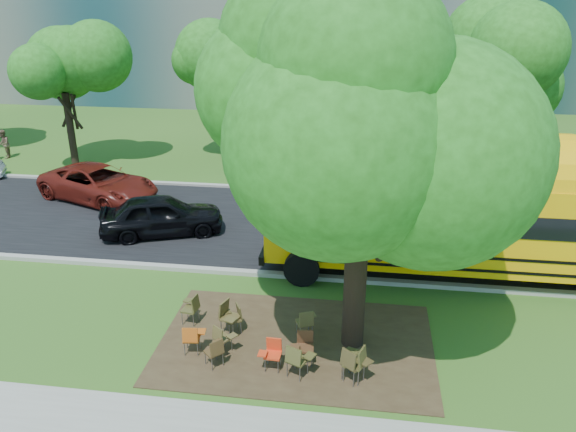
# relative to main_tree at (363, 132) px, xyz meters

# --- Properties ---
(ground) EXTENTS (160.00, 160.00, 0.00)m
(ground) POSITION_rel_main_tree_xyz_m (-2.44, 0.29, -5.59)
(ground) COLOR #2E581B
(ground) RESTS_ON ground
(dirt_patch) EXTENTS (7.00, 4.50, 0.03)m
(dirt_patch) POSITION_rel_main_tree_xyz_m (-1.44, -0.21, -5.57)
(dirt_patch) COLOR #382819
(dirt_patch) RESTS_ON ground
(asphalt_road) EXTENTS (80.00, 8.00, 0.04)m
(asphalt_road) POSITION_rel_main_tree_xyz_m (-2.44, 7.29, -5.57)
(asphalt_road) COLOR black
(asphalt_road) RESTS_ON ground
(kerb_near) EXTENTS (80.00, 0.25, 0.14)m
(kerb_near) POSITION_rel_main_tree_xyz_m (-2.44, 3.29, -5.52)
(kerb_near) COLOR gray
(kerb_near) RESTS_ON ground
(kerb_far) EXTENTS (80.00, 0.25, 0.14)m
(kerb_far) POSITION_rel_main_tree_xyz_m (-2.44, 11.39, -5.52)
(kerb_far) COLOR gray
(kerb_far) RESTS_ON ground
(bg_tree_0) EXTENTS (5.20, 5.20, 7.18)m
(bg_tree_0) POSITION_rel_main_tree_xyz_m (-14.44, 13.29, -1.01)
(bg_tree_0) COLOR black
(bg_tree_0) RESTS_ON ground
(bg_tree_2) EXTENTS (4.80, 4.80, 6.62)m
(bg_tree_2) POSITION_rel_main_tree_xyz_m (-7.44, 16.29, -1.37)
(bg_tree_2) COLOR black
(bg_tree_2) RESTS_ON ground
(bg_tree_3) EXTENTS (5.60, 5.60, 7.84)m
(bg_tree_3) POSITION_rel_main_tree_xyz_m (5.56, 14.29, -0.56)
(bg_tree_3) COLOR black
(bg_tree_3) RESTS_ON ground
(main_tree) EXTENTS (7.20, 7.20, 9.20)m
(main_tree) POSITION_rel_main_tree_xyz_m (0.00, 0.00, 0.00)
(main_tree) COLOR black
(main_tree) RESTS_ON ground
(school_bus) EXTENTS (13.71, 3.14, 3.35)m
(school_bus) POSITION_rel_main_tree_xyz_m (4.57, 4.29, -3.65)
(school_bus) COLOR #E8A507
(school_bus) RESTS_ON ground
(chair_0) EXTENTS (0.55, 0.54, 0.83)m
(chair_0) POSITION_rel_main_tree_xyz_m (-3.94, -1.01, -5.07)
(chair_0) COLOR #AE4C12
(chair_0) RESTS_ON ground
(chair_1) EXTENTS (0.66, 0.53, 0.78)m
(chair_1) POSITION_rel_main_tree_xyz_m (-3.22, -0.86, -5.10)
(chair_1) COLOR brown
(chair_1) RESTS_ON ground
(chair_2) EXTENTS (0.54, 0.68, 0.79)m
(chair_2) POSITION_rel_main_tree_xyz_m (-3.23, -1.42, -5.10)
(chair_2) COLOR #473219
(chair_2) RESTS_ON ground
(chair_3) EXTENTS (0.53, 0.47, 0.80)m
(chair_3) POSITION_rel_main_tree_xyz_m (-1.87, -1.30, -5.09)
(chair_3) COLOR red
(chair_3) RESTS_ON ground
(chair_4) EXTENTS (0.73, 0.58, 0.90)m
(chair_4) POSITION_rel_main_tree_xyz_m (-1.24, -1.58, -5.03)
(chair_4) COLOR #47431F
(chair_4) RESTS_ON ground
(chair_5) EXTENTS (0.57, 0.56, 0.86)m
(chair_5) POSITION_rel_main_tree_xyz_m (-1.15, -0.96, -5.05)
(chair_5) COLOR #4C2E1B
(chair_5) RESTS_ON ground
(chair_6) EXTENTS (0.57, 0.73, 0.92)m
(chair_6) POSITION_rel_main_tree_xyz_m (0.14, -1.48, -5.01)
(chair_6) COLOR #433E1D
(chair_6) RESTS_ON ground
(chair_7) EXTENTS (0.78, 0.62, 0.91)m
(chair_7) POSITION_rel_main_tree_xyz_m (0.05, -1.57, -5.02)
(chair_7) COLOR #41361C
(chair_7) RESTS_ON ground
(chair_8) EXTENTS (0.51, 0.62, 0.86)m
(chair_8) POSITION_rel_main_tree_xyz_m (-4.35, 0.33, -5.05)
(chair_8) COLOR #45411E
(chair_8) RESTS_ON ground
(chair_9) EXTENTS (0.67, 0.55, 0.81)m
(chair_9) POSITION_rel_main_tree_xyz_m (-3.12, 0.10, -5.08)
(chair_9) COLOR #443B1D
(chair_9) RESTS_ON ground
(chair_10) EXTENTS (0.58, 0.74, 0.94)m
(chair_10) POSITION_rel_main_tree_xyz_m (-3.27, -0.01, -5.00)
(chair_10) COLOR #4E4422
(chair_10) RESTS_ON ground
(chair_11) EXTENTS (0.57, 0.65, 0.83)m
(chair_11) POSITION_rel_main_tree_xyz_m (-1.22, 0.10, -5.07)
(chair_11) COLOR brown
(chair_11) RESTS_ON ground
(black_car) EXTENTS (4.79, 3.21, 1.51)m
(black_car) POSITION_rel_main_tree_xyz_m (-7.22, 6.00, -4.83)
(black_car) COLOR black
(black_car) RESTS_ON ground
(bg_car_red) EXTENTS (5.94, 4.29, 1.50)m
(bg_car_red) POSITION_rel_main_tree_xyz_m (-11.14, 9.07, -4.83)
(bg_car_red) COLOR #54140E
(bg_car_red) RESTS_ON ground
(pedestrian_b) EXTENTS (0.85, 0.92, 1.53)m
(pedestrian_b) POSITION_rel_main_tree_xyz_m (-19.05, 14.46, -4.82)
(pedestrian_b) COLOR brown
(pedestrian_b) RESTS_ON ground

